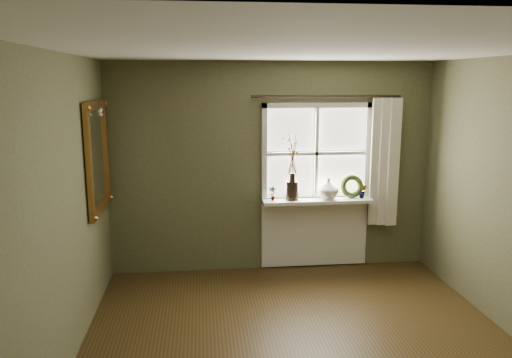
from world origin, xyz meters
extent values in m
plane|color=silver|center=(0.00, 0.00, 2.60)|extent=(4.50, 4.50, 0.00)
cube|color=brown|center=(0.00, 2.30, 1.30)|extent=(4.00, 0.10, 2.60)
cube|color=brown|center=(-2.05, 0.00, 1.30)|extent=(0.10, 4.50, 2.60)
cube|color=silver|center=(0.55, 2.22, 0.89)|extent=(1.36, 0.06, 0.06)
cube|color=silver|center=(0.55, 2.22, 2.07)|extent=(1.36, 0.06, 0.06)
cube|color=silver|center=(-0.10, 2.22, 1.48)|extent=(0.06, 0.06, 1.24)
cube|color=silver|center=(1.20, 2.22, 1.48)|extent=(0.06, 0.06, 1.24)
cube|color=silver|center=(0.55, 2.22, 1.48)|extent=(1.24, 0.05, 0.04)
cube|color=silver|center=(0.55, 2.22, 1.48)|extent=(0.04, 0.05, 1.12)
cube|color=white|center=(0.23, 2.25, 1.77)|extent=(0.59, 0.01, 0.53)
cube|color=white|center=(0.88, 2.25, 1.77)|extent=(0.59, 0.01, 0.53)
cube|color=white|center=(0.23, 2.25, 1.19)|extent=(0.59, 0.01, 0.53)
cube|color=white|center=(0.88, 2.25, 1.19)|extent=(0.59, 0.01, 0.53)
cube|color=silver|center=(0.55, 2.12, 0.90)|extent=(1.36, 0.26, 0.04)
cube|color=silver|center=(0.55, 2.23, 0.46)|extent=(1.36, 0.04, 0.88)
cylinder|color=black|center=(0.23, 2.12, 1.04)|extent=(0.19, 0.19, 0.23)
imported|color=beige|center=(0.69, 2.12, 1.05)|extent=(0.33, 0.33, 0.26)
torus|color=#32431D|center=(1.00, 2.16, 1.03)|extent=(0.30, 0.14, 0.30)
imported|color=#32431D|center=(-0.01, 2.12, 1.01)|extent=(0.11, 0.09, 0.18)
imported|color=#32431D|center=(1.13, 2.12, 1.01)|extent=(0.12, 0.11, 0.17)
cube|color=beige|center=(1.39, 2.13, 1.37)|extent=(0.36, 0.12, 1.59)
cylinder|color=black|center=(0.65, 2.17, 2.18)|extent=(1.84, 0.03, 0.03)
cube|color=white|center=(-1.97, 1.62, 1.57)|extent=(0.02, 0.82, 1.01)
cube|color=#9C682E|center=(-1.96, 1.62, 2.12)|extent=(0.05, 0.99, 0.09)
cube|color=#9C682E|center=(-1.96, 1.62, 1.02)|extent=(0.05, 0.99, 0.09)
cube|color=#9C682E|center=(-1.96, 1.16, 1.57)|extent=(0.05, 0.09, 1.01)
cube|color=#9C682E|center=(-1.96, 2.07, 1.57)|extent=(0.05, 0.09, 1.01)
sphere|color=silver|center=(-1.91, 1.59, 2.06)|extent=(0.04, 0.04, 0.04)
sphere|color=silver|center=(-1.91, 1.62, 2.02)|extent=(0.04, 0.04, 0.04)
sphere|color=silver|center=(-1.91, 1.65, 2.07)|extent=(0.04, 0.04, 0.04)
camera|label=1|loc=(-0.87, -3.78, 2.38)|focal=35.00mm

